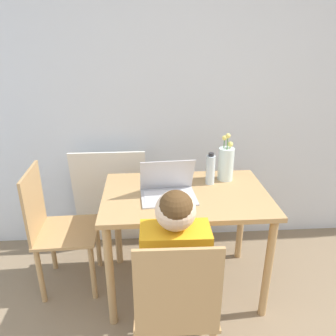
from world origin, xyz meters
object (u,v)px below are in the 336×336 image
object	(u,v)px
flower_vase	(226,163)
water_bottle	(210,169)
person_seated	(174,257)
laptop	(168,188)
chair_occupied	(176,307)
chair_spare	(57,229)

from	to	relation	value
flower_vase	water_bottle	xyz separation A→B (m)	(-0.12, -0.06, -0.02)
flower_vase	person_seated	bearing A→B (deg)	-119.65
person_seated	laptop	bearing A→B (deg)	-89.19
chair_occupied	person_seated	size ratio (longest dim) A/B	0.84
chair_spare	laptop	world-z (taller)	laptop
chair_spare	chair_occupied	bearing A→B (deg)	-136.48
chair_spare	laptop	xyz separation A→B (m)	(0.75, -0.11, 0.34)
laptop	chair_occupied	bearing A→B (deg)	-94.06
chair_spare	water_bottle	bearing A→B (deg)	-89.02
chair_spare	laptop	size ratio (longest dim) A/B	2.53
flower_vase	water_bottle	distance (m)	0.13
laptop	flower_vase	distance (m)	0.47
chair_occupied	laptop	xyz separation A→B (m)	(0.01, 0.63, 0.34)
person_seated	flower_vase	distance (m)	0.87
person_seated	laptop	world-z (taller)	person_seated
chair_occupied	person_seated	world-z (taller)	person_seated
laptop	chair_spare	bearing A→B (deg)	167.77
chair_spare	person_seated	bearing A→B (deg)	-131.57
laptop	water_bottle	size ratio (longest dim) A/B	1.60
person_seated	flower_vase	world-z (taller)	flower_vase
chair_occupied	flower_vase	xyz separation A→B (m)	(0.42, 0.85, 0.41)
person_seated	water_bottle	distance (m)	0.76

